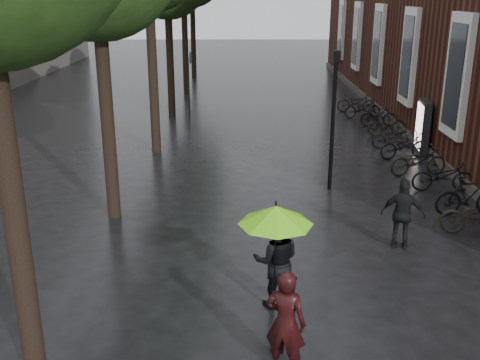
{
  "coord_description": "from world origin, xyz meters",
  "views": [
    {
      "loc": [
        -0.93,
        -6.04,
        5.39
      ],
      "look_at": [
        -0.95,
        5.23,
        1.57
      ],
      "focal_mm": 42.0,
      "sensor_mm": 36.0,
      "label": 1
    }
  ],
  "objects_px": {
    "person_black": "(276,261)",
    "ad_lightbox": "(423,127)",
    "person_burgundy": "(286,323)",
    "lamp_post": "(334,108)",
    "pedestrian_walking": "(403,214)",
    "parked_bicycles": "(402,142)"
  },
  "relations": [
    {
      "from": "person_burgundy",
      "to": "parked_bicycles",
      "type": "bearing_deg",
      "value": -91.03
    },
    {
      "from": "person_burgundy",
      "to": "pedestrian_walking",
      "type": "height_order",
      "value": "person_burgundy"
    },
    {
      "from": "person_burgundy",
      "to": "lamp_post",
      "type": "xyz_separation_m",
      "value": [
        1.88,
        8.1,
        1.52
      ]
    },
    {
      "from": "person_black",
      "to": "parked_bicycles",
      "type": "relative_size",
      "value": 0.12
    },
    {
      "from": "pedestrian_walking",
      "to": "lamp_post",
      "type": "relative_size",
      "value": 0.41
    },
    {
      "from": "pedestrian_walking",
      "to": "person_burgundy",
      "type": "bearing_deg",
      "value": 72.86
    },
    {
      "from": "person_burgundy",
      "to": "pedestrian_walking",
      "type": "bearing_deg",
      "value": -102.1
    },
    {
      "from": "pedestrian_walking",
      "to": "lamp_post",
      "type": "height_order",
      "value": "lamp_post"
    },
    {
      "from": "parked_bicycles",
      "to": "ad_lightbox",
      "type": "relative_size",
      "value": 7.97
    },
    {
      "from": "person_burgundy",
      "to": "lamp_post",
      "type": "bearing_deg",
      "value": -81.3
    },
    {
      "from": "person_black",
      "to": "parked_bicycles",
      "type": "xyz_separation_m",
      "value": [
        4.89,
        9.68,
        -0.41
      ]
    },
    {
      "from": "parked_bicycles",
      "to": "person_black",
      "type": "bearing_deg",
      "value": -116.79
    },
    {
      "from": "person_burgundy",
      "to": "pedestrian_walking",
      "type": "distance_m",
      "value": 5.13
    },
    {
      "from": "pedestrian_walking",
      "to": "person_black",
      "type": "bearing_deg",
      "value": 56.17
    },
    {
      "from": "pedestrian_walking",
      "to": "parked_bicycles",
      "type": "distance_m",
      "value": 7.59
    },
    {
      "from": "person_black",
      "to": "ad_lightbox",
      "type": "distance_m",
      "value": 11.4
    },
    {
      "from": "ad_lightbox",
      "to": "person_burgundy",
      "type": "bearing_deg",
      "value": -107.73
    },
    {
      "from": "pedestrian_walking",
      "to": "ad_lightbox",
      "type": "height_order",
      "value": "ad_lightbox"
    },
    {
      "from": "pedestrian_walking",
      "to": "lamp_post",
      "type": "xyz_separation_m",
      "value": [
        -0.98,
        3.83,
        1.56
      ]
    },
    {
      "from": "person_burgundy",
      "to": "ad_lightbox",
      "type": "height_order",
      "value": "ad_lightbox"
    },
    {
      "from": "pedestrian_walking",
      "to": "ad_lightbox",
      "type": "relative_size",
      "value": 0.86
    },
    {
      "from": "ad_lightbox",
      "to": "lamp_post",
      "type": "height_order",
      "value": "lamp_post"
    }
  ]
}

